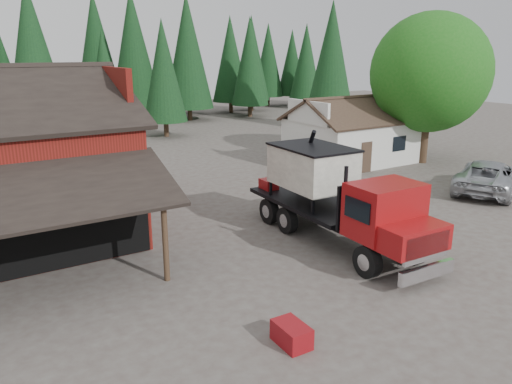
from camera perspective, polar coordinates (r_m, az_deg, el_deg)
ground at (r=18.88m, az=8.54°, el=-8.29°), size 120.00×120.00×0.00m
farmhouse at (r=36.11m, az=10.89°, el=6.06°), size 8.60×6.42×4.65m
deciduous_tree at (r=36.55m, az=19.28°, el=12.29°), size 8.00×8.00×10.20m
conifer_backdrop at (r=56.59m, az=-20.58°, el=7.13°), size 76.00×16.00×16.00m
near_pine_b at (r=46.33m, az=-10.53°, el=13.46°), size 3.96×3.96×10.40m
near_pine_c at (r=51.30m, az=8.60°, el=14.89°), size 4.84×4.84×12.40m
near_pine_d at (r=47.47m, az=-24.15°, el=14.25°), size 5.28×5.28×13.40m
feed_truck at (r=20.44m, az=9.17°, el=-0.31°), size 3.00×9.77×4.36m
silver_car at (r=30.77m, az=24.98°, el=1.66°), size 7.06×5.46×1.78m
equip_box at (r=14.02m, az=4.08°, el=-15.92°), size 0.73×1.12×0.60m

